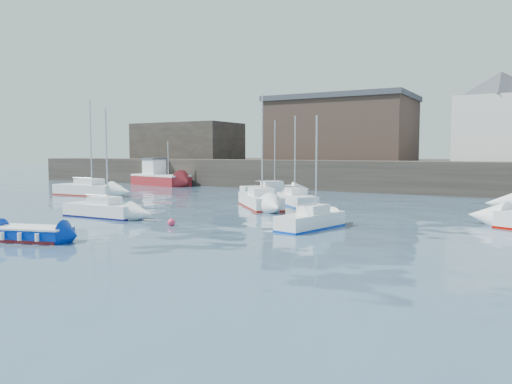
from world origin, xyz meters
The scene contains 17 objects.
water centered at (0.00, 0.00, 0.00)m, with size 220.00×220.00×0.00m, color #2D4760.
quay_wall centered at (0.00, 35.00, 1.50)m, with size 90.00×5.00×3.00m, color #28231E.
land_strip centered at (0.00, 53.00, 1.40)m, with size 90.00×32.00×2.80m, color #28231E.
bldg_east_d centered at (11.00, 41.50, 7.36)m, with size 11.14×11.14×8.95m.
warehouse centered at (-6.00, 43.00, 6.62)m, with size 16.40×10.40×7.60m.
bldg_west centered at (-28.00, 42.00, 5.30)m, with size 14.00×8.00×5.00m.
blue_dinghy centered at (-4.48, 0.19, 0.35)m, with size 3.61×2.32×0.64m.
fishing_boat centered at (-24.20, 31.55, 0.99)m, with size 8.17×4.43×5.12m.
sailboat_a centered at (-7.94, 7.45, 0.45)m, with size 4.95×1.66×6.40m.
sailboat_b centered at (-2.29, 16.62, 0.51)m, with size 5.51×5.77×7.79m.
sailboat_c centered at (4.65, 9.45, 0.44)m, with size 2.29×4.53×5.71m.
sailboat_e centered at (-20.60, 17.60, 0.55)m, with size 6.58×2.33×8.38m.
sailboat_f centered at (-0.62, 19.06, 0.46)m, with size 4.59×4.71×6.48m.
sailboat_h centered at (-6.86, 26.62, 0.44)m, with size 4.73×5.03×6.75m.
buoy_near centered at (-2.12, 6.73, 0.00)m, with size 0.39×0.39×0.39m, color #ED3156.
buoy_mid centered at (5.07, 9.95, 0.00)m, with size 0.43×0.43×0.43m, color #ED3156.
buoy_far centered at (1.01, 18.74, 0.00)m, with size 0.34×0.34×0.34m, color #ED3156.
Camera 1 is at (14.56, -13.63, 3.86)m, focal length 35.00 mm.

